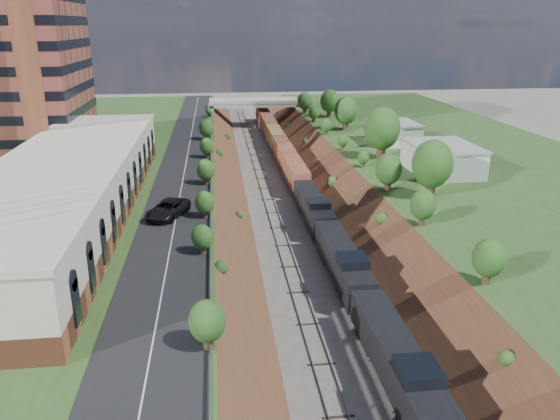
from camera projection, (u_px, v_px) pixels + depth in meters
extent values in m
cube|color=#2C4F20|center=(73.00, 185.00, 85.45)|extent=(44.00, 180.00, 5.00)
cube|color=#2C4F20|center=(474.00, 173.00, 92.79)|extent=(44.00, 180.00, 5.00)
cube|color=brown|center=(215.00, 196.00, 88.70)|extent=(10.00, 180.00, 10.00)
cube|color=brown|center=(347.00, 191.00, 91.15)|extent=(10.00, 180.00, 10.00)
cube|color=gray|center=(267.00, 193.00, 89.61)|extent=(1.58, 180.00, 0.18)
cube|color=gray|center=(298.00, 192.00, 90.19)|extent=(1.58, 180.00, 0.18)
cube|color=black|center=(185.00, 166.00, 86.57)|extent=(8.00, 180.00, 0.10)
cube|color=#99999E|center=(211.00, 163.00, 86.86)|extent=(0.06, 171.00, 0.30)
cube|color=brown|center=(69.00, 207.00, 64.17)|extent=(14.00, 62.00, 2.20)
cube|color=beige|center=(66.00, 180.00, 63.11)|extent=(14.00, 62.00, 4.30)
cube|color=beige|center=(63.00, 160.00, 62.34)|extent=(14.30, 62.30, 0.50)
cube|color=brown|center=(2.00, 20.00, 87.57)|extent=(22.00, 22.00, 44.00)
cylinder|color=brown|center=(23.00, 35.00, 74.07)|extent=(3.20, 3.20, 40.00)
cube|color=gray|center=(212.00, 116.00, 145.90)|extent=(1.50, 8.00, 6.20)
cube|color=gray|center=(296.00, 114.00, 148.46)|extent=(1.50, 8.00, 6.20)
cube|color=gray|center=(254.00, 104.00, 146.18)|extent=(24.00, 8.00, 1.00)
cube|color=gray|center=(255.00, 103.00, 142.16)|extent=(24.00, 0.30, 0.80)
cube|color=gray|center=(253.00, 99.00, 149.67)|extent=(24.00, 0.30, 0.80)
cube|color=silver|center=(442.00, 159.00, 82.76)|extent=(9.00, 12.00, 4.00)
cube|color=silver|center=(393.00, 133.00, 103.44)|extent=(8.00, 10.00, 3.60)
cylinder|color=#473323|center=(430.00, 187.00, 70.99)|extent=(1.30, 1.30, 2.62)
ellipsoid|color=#24511C|center=(432.00, 164.00, 69.97)|extent=(5.25, 5.25, 6.30)
cylinder|color=#473323|center=(206.00, 268.00, 49.22)|extent=(0.66, 0.66, 1.22)
ellipsoid|color=#24511C|center=(206.00, 253.00, 48.74)|extent=(2.45, 2.45, 2.94)
cube|color=black|center=(397.00, 358.00, 41.65)|extent=(2.91, 17.45, 2.77)
cube|color=silver|center=(434.00, 417.00, 34.69)|extent=(2.68, 3.00, 0.15)
cube|color=black|center=(418.00, 371.00, 37.09)|extent=(2.85, 3.10, 0.90)
cube|color=black|center=(342.00, 260.00, 58.98)|extent=(2.91, 17.45, 2.77)
cube|color=black|center=(313.00, 206.00, 76.31)|extent=(2.91, 17.45, 2.77)
cube|color=brown|center=(275.00, 136.00, 121.84)|extent=(2.91, 77.70, 3.49)
imported|color=black|center=(168.00, 209.00, 63.53)|extent=(5.55, 7.57, 1.91)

